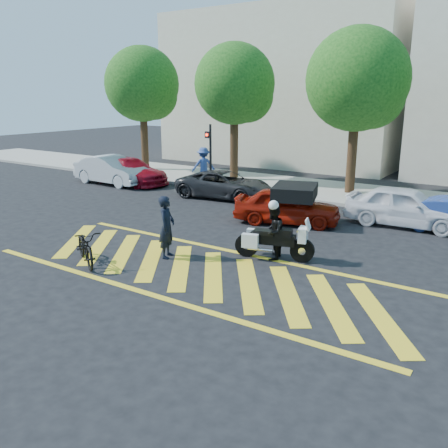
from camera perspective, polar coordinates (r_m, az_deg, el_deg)
The scene contains 18 objects.
ground at distance 12.97m, azimuth -3.14°, elevation -5.64°, with size 90.00×90.00×0.00m, color black.
sidewalk at distance 23.31m, azimuth 14.82°, elevation 3.56°, with size 60.00×5.00×0.15m, color #9E998E.
crosswalk at distance 12.99m, azimuth -3.27°, elevation -5.59°, with size 12.33×4.00×0.01m.
building_left at distance 34.27m, azimuth 7.47°, elevation 15.86°, with size 16.00×8.00×10.00m, color beige.
tree_far_left at distance 29.64m, azimuth -9.54°, elevation 15.96°, with size 4.40×4.40×7.41m.
tree_left at distance 25.67m, azimuth 1.59°, elevation 16.16°, with size 4.20×4.20×7.26m.
tree_center at distance 22.88m, azimuth 16.08°, elevation 15.94°, with size 4.60×4.60×7.56m.
signal_pole at distance 23.96m, azimuth -1.73°, elevation 8.84°, with size 0.28×0.43×3.20m.
officer_bike at distance 13.84m, azimuth -6.90°, elevation -0.37°, with size 0.67×0.44×1.83m, color black.
bicycle at distance 13.88m, azimuth -16.32°, elevation -2.60°, with size 0.68×1.94×1.02m, color black.
police_motorcycle at distance 13.74m, azimuth 5.92°, elevation -2.01°, with size 2.28×1.05×1.03m.
officer_moto at distance 13.69m, azimuth 5.91°, elevation -1.00°, with size 0.78×0.61×1.61m, color black.
red_convertible at distance 17.63m, azimuth 7.60°, elevation 2.18°, with size 1.56×3.88×1.32m, color maroon.
parked_far_left at distance 25.95m, azimuth -13.34°, elevation 6.32°, with size 1.57×4.52×1.49m, color #A3A7AB.
parked_left at distance 25.86m, azimuth -11.32°, elevation 6.28°, with size 1.92×4.72×1.37m, color maroon.
parked_mid_left at distance 21.82m, azimuth 0.07°, elevation 4.76°, with size 2.06×4.47×1.24m, color black.
parked_mid_right at distance 18.29m, azimuth 21.00°, elevation 1.96°, with size 1.70×4.24×1.44m, color white.
pedestrian_left at distance 24.62m, azimuth -2.47°, elevation 7.04°, with size 1.20×0.69×1.86m, color #354E93.
Camera 1 is at (7.29, -9.66, 4.65)m, focal length 38.00 mm.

